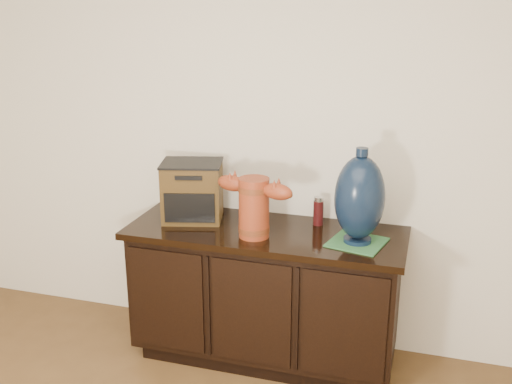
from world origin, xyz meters
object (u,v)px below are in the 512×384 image
(tv_radio, at_px, (192,191))
(terracotta_vessel, at_px, (254,204))
(lamp_base, at_px, (360,198))
(spray_can, at_px, (318,211))
(sideboard, at_px, (265,293))

(tv_radio, bearing_deg, terracotta_vessel, -35.44)
(tv_radio, relative_size, lamp_base, 0.79)
(tv_radio, relative_size, spray_can, 2.41)
(lamp_base, height_order, spray_can, lamp_base)
(lamp_base, bearing_deg, tv_radio, 174.55)
(tv_radio, height_order, spray_can, tv_radio)
(terracotta_vessel, height_order, tv_radio, tv_radio)
(sideboard, distance_m, terracotta_vessel, 0.55)
(spray_can, bearing_deg, terracotta_vessel, -137.16)
(lamp_base, bearing_deg, sideboard, 175.33)
(terracotta_vessel, bearing_deg, sideboard, 87.74)
(sideboard, relative_size, tv_radio, 3.87)
(terracotta_vessel, distance_m, lamp_base, 0.52)
(lamp_base, bearing_deg, terracotta_vessel, -173.08)
(sideboard, height_order, spray_can, spray_can)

